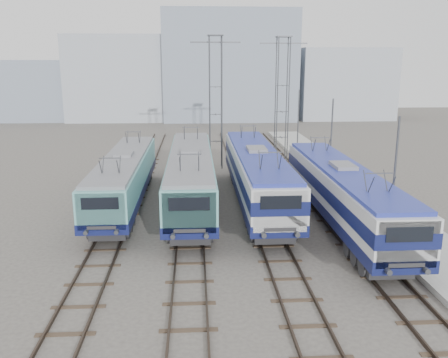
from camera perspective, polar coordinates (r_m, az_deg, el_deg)
ground at (r=23.90m, az=1.38°, el=-10.04°), size 160.00×160.00×0.00m
platform at (r=33.51m, az=17.87°, el=-3.34°), size 4.00×70.00×0.30m
locomotive_far_left at (r=32.88m, az=-11.88°, el=0.35°), size 2.74×17.29×3.25m
locomotive_center_left at (r=32.13m, az=-4.02°, el=0.57°), size 2.94×18.57×3.49m
locomotive_center_right at (r=32.40m, az=3.96°, el=0.85°), size 2.98×18.87×3.55m
locomotive_far_right at (r=28.84m, az=14.08°, el=-1.38°), size 2.86×18.07×3.40m
catenary_tower_west at (r=43.91m, az=-1.01°, el=9.91°), size 4.50×1.20×12.00m
catenary_tower_east at (r=46.63m, az=7.01°, el=10.05°), size 4.50×1.20×12.00m
mast_front at (r=26.70m, az=19.76°, el=-0.35°), size 0.12×0.12×7.00m
mast_mid at (r=37.78m, az=12.73°, el=4.12°), size 0.12×0.12×7.00m
mast_rear at (r=49.29m, az=8.90°, el=6.51°), size 0.12×0.12×7.00m
building_west at (r=84.68m, az=-11.95°, el=11.79°), size 18.00×12.00×14.00m
building_center at (r=83.97m, az=0.57°, el=13.43°), size 22.00×14.00×18.00m
building_east at (r=87.75m, az=13.96°, el=11.09°), size 16.00×12.00×12.00m
building_far_west at (r=88.48m, az=-22.33°, el=9.84°), size 14.00×10.00×10.00m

